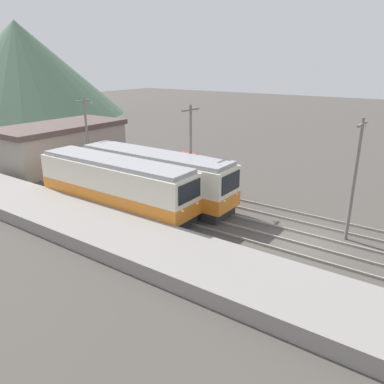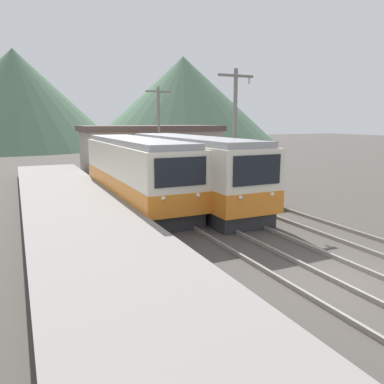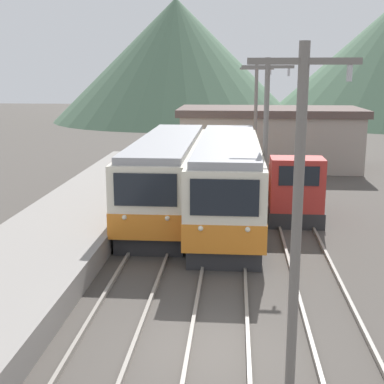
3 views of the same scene
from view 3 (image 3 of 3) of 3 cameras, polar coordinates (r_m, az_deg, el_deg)
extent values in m
plane|color=#47423D|center=(13.50, 1.95, -16.61)|extent=(200.00, 200.00, 0.00)
cube|color=gray|center=(13.99, -12.28, -15.47)|extent=(0.10, 60.00, 0.14)
cube|color=gray|center=(13.67, -6.26, -15.95)|extent=(0.10, 60.00, 0.14)
cube|color=gray|center=(13.50, -0.34, -16.27)|extent=(0.10, 60.00, 0.14)
cube|color=gray|center=(13.46, 6.04, -16.42)|extent=(0.10, 60.00, 0.14)
cube|color=gray|center=(13.60, 12.90, -16.38)|extent=(0.10, 60.00, 0.14)
cube|color=gray|center=(13.88, 19.03, -16.15)|extent=(0.10, 60.00, 0.14)
cube|color=#28282B|center=(25.44, -2.53, -1.55)|extent=(2.58, 12.20, 0.70)
cube|color=silver|center=(25.08, -2.56, 2.18)|extent=(2.80, 12.71, 2.67)
cube|color=orange|center=(25.25, -2.55, 0.28)|extent=(2.84, 12.75, 0.96)
cube|color=black|center=(18.78, -5.01, 0.23)|extent=(2.24, 0.06, 1.17)
sphere|color=silver|center=(19.16, -7.23, -2.70)|extent=(0.18, 0.18, 0.18)
sphere|color=silver|center=(18.91, -2.65, -2.82)|extent=(0.18, 0.18, 0.18)
cube|color=#939399|center=(24.85, -2.60, 5.52)|extent=(2.46, 12.20, 0.28)
cube|color=#28282B|center=(24.13, 3.75, -2.35)|extent=(2.58, 12.38, 0.70)
cube|color=silver|center=(23.74, 3.81, 1.68)|extent=(2.80, 12.90, 2.76)
cube|color=orange|center=(23.93, 3.78, -0.39)|extent=(2.84, 12.94, 0.99)
cube|color=black|center=(17.29, 3.48, -0.62)|extent=(2.24, 0.06, 1.21)
sphere|color=silver|center=(17.58, 0.92, -3.90)|extent=(0.18, 0.18, 0.18)
sphere|color=silver|center=(17.56, 5.96, -4.00)|extent=(0.18, 0.18, 0.18)
cube|color=#939399|center=(23.50, 3.86, 5.32)|extent=(2.46, 12.38, 0.28)
cube|color=#28282B|center=(25.52, 10.55, -1.71)|extent=(2.40, 4.80, 0.70)
cube|color=#B22D28|center=(23.60, 11.09, 0.84)|extent=(2.28, 1.54, 2.30)
cube|color=black|center=(22.74, 11.35, 1.68)|extent=(1.68, 0.04, 0.83)
cube|color=#B22D28|center=(26.03, 10.48, 0.95)|extent=(1.92, 3.16, 1.40)
cylinder|color=black|center=(25.86, 10.56, 3.01)|extent=(0.16, 0.16, 0.50)
cylinder|color=slate|center=(10.35, 11.06, -4.61)|extent=(0.20, 0.20, 7.14)
cube|color=slate|center=(9.89, 11.87, 13.50)|extent=(2.00, 0.12, 0.12)
cylinder|color=#B2B2B7|center=(10.02, 16.46, 12.10)|extent=(0.10, 0.10, 0.30)
cylinder|color=slate|center=(21.30, 7.82, 4.39)|extent=(0.20, 0.20, 7.14)
cube|color=slate|center=(21.08, 8.08, 13.08)|extent=(2.00, 0.12, 0.12)
cylinder|color=#B2B2B7|center=(21.14, 10.28, 12.46)|extent=(0.10, 0.10, 0.30)
cylinder|color=slate|center=(32.43, 6.78, 7.25)|extent=(0.20, 0.20, 7.14)
cube|color=slate|center=(32.29, 6.93, 12.94)|extent=(2.00, 0.12, 0.12)
cylinder|color=#B2B2B7|center=(32.33, 8.37, 12.55)|extent=(0.10, 0.10, 0.30)
cube|color=gray|center=(38.14, 8.21, 5.39)|extent=(12.00, 6.00, 3.67)
cube|color=#51423D|center=(37.93, 8.31, 8.51)|extent=(12.60, 6.30, 0.50)
cone|color=#517056|center=(75.74, -1.70, 13.89)|extent=(33.80, 33.80, 16.35)
camera|label=1|loc=(21.46, -71.83, 13.02)|focal=35.00mm
camera|label=2|loc=(10.27, -57.55, -4.77)|focal=35.00mm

